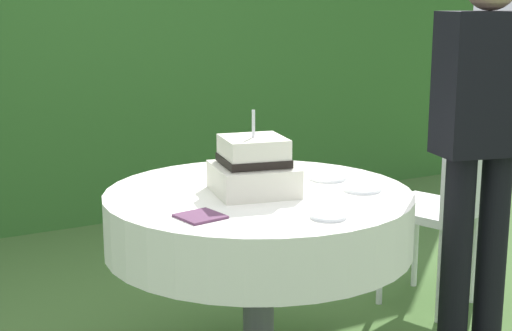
{
  "coord_description": "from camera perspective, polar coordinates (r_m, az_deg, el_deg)",
  "views": [
    {
      "loc": [
        -1.34,
        -2.37,
        1.45
      ],
      "look_at": [
        -0.01,
        -0.0,
        0.85
      ],
      "focal_mm": 53.8,
      "sensor_mm": 36.0,
      "label": 1
    }
  ],
  "objects": [
    {
      "name": "serving_plate_right",
      "position": [
        3.16,
        0.4,
        -0.21
      ],
      "size": [
        0.15,
        0.15,
        0.01
      ],
      "primitive_type": "cylinder",
      "color": "white",
      "rests_on": "cake_table"
    },
    {
      "name": "standing_person",
      "position": [
        3.12,
        16.45,
        2.25
      ],
      "size": [
        0.4,
        0.28,
        1.6
      ],
      "color": "black",
      "rests_on": "ground_plane"
    },
    {
      "name": "cake_table",
      "position": [
        2.84,
        0.19,
        -4.25
      ],
      "size": [
        1.13,
        1.13,
        0.75
      ],
      "color": "#4C4C51",
      "rests_on": "ground_plane"
    },
    {
      "name": "serving_plate_left",
      "position": [
        2.49,
        5.42,
        -3.77
      ],
      "size": [
        0.12,
        0.12,
        0.01
      ],
      "primitive_type": "cylinder",
      "color": "white",
      "rests_on": "cake_table"
    },
    {
      "name": "wedding_cake",
      "position": [
        2.77,
        -0.11,
        -0.1
      ],
      "size": [
        0.34,
        0.33,
        0.31
      ],
      "color": "silver",
      "rests_on": "cake_table"
    },
    {
      "name": "garden_chair",
      "position": [
        3.66,
        13.92,
        -2.37
      ],
      "size": [
        0.51,
        0.51,
        0.89
      ],
      "color": "white",
      "rests_on": "ground_plane"
    },
    {
      "name": "napkin_stack",
      "position": [
        2.49,
        -4.16,
        -3.79
      ],
      "size": [
        0.15,
        0.15,
        0.01
      ],
      "primitive_type": "cube",
      "rotation": [
        0.0,
        0.0,
        0.16
      ],
      "color": "#603856",
      "rests_on": "cake_table"
    },
    {
      "name": "serving_plate_near",
      "position": [
        3.01,
        5.38,
        -0.92
      ],
      "size": [
        0.14,
        0.14,
        0.01
      ],
      "primitive_type": "cylinder",
      "color": "white",
      "rests_on": "cake_table"
    },
    {
      "name": "serving_plate_far",
      "position": [
        2.85,
        7.92,
        -1.75
      ],
      "size": [
        0.14,
        0.14,
        0.01
      ],
      "primitive_type": "cylinder",
      "color": "white",
      "rests_on": "cake_table"
    }
  ]
}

